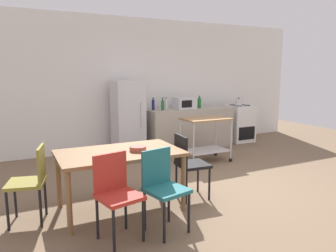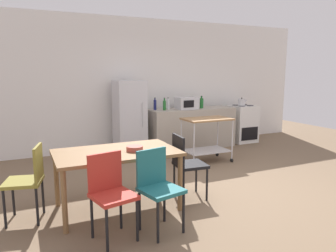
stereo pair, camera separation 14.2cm
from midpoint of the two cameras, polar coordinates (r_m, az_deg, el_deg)
ground_plane at (r=4.87m, az=9.33°, el=-11.17°), size 12.00×12.00×0.00m
back_wall at (r=7.39m, az=-5.09°, el=7.51°), size 8.40×0.12×2.90m
kitchen_counter at (r=7.34m, az=3.31°, el=-0.34°), size 2.00×0.64×0.90m
dining_table at (r=4.02m, az=-9.64°, el=-5.59°), size 1.50×0.90×0.75m
chair_teal at (r=3.50m, az=-2.12°, el=-10.41°), size 0.48×0.48×0.89m
chair_red at (r=3.38m, az=-10.47°, el=-11.30°), size 0.48×0.48×0.89m
chair_olive at (r=4.02m, az=-24.16°, el=-8.61°), size 0.48×0.48×0.89m
chair_black at (r=4.34m, az=2.73°, el=-6.40°), size 0.43×0.43×0.89m
stove_oven at (r=8.16m, az=12.12°, el=0.48°), size 0.60×0.61×0.92m
refrigerator at (r=6.79m, az=-7.79°, el=1.56°), size 0.60×0.63×1.55m
kitchen_cart at (r=6.16m, az=6.12°, el=-1.14°), size 0.91×0.57×0.85m
bottle_wine at (r=6.95m, az=-3.26°, el=3.83°), size 0.06×0.06×0.27m
bottle_soy_sauce at (r=6.91m, az=-1.56°, el=3.76°), size 0.07×0.07×0.27m
bottle_sesame_oil at (r=7.05m, az=-0.89°, el=3.87°), size 0.07×0.07×0.26m
microwave at (r=7.16m, az=2.43°, el=4.11°), size 0.46×0.35×0.26m
bottle_olive_oil at (r=7.37m, az=5.07°, el=4.15°), size 0.08×0.08×0.28m
fruit_bowl at (r=3.98m, az=-6.43°, el=-4.05°), size 0.21×0.21×0.06m
kettle at (r=7.94m, az=12.03°, el=4.24°), size 0.24×0.17×0.19m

